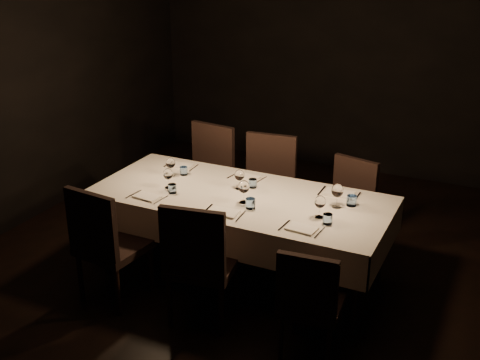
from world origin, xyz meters
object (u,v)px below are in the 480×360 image
at_px(chair_near_center, 199,259).
at_px(chair_near_right, 309,299).
at_px(chair_near_left, 105,241).
at_px(chair_far_right, 348,203).
at_px(chair_far_left, 206,172).
at_px(chair_far_center, 267,185).
at_px(dining_table, 240,203).

distance_m(chair_near_center, chair_near_right, 0.89).
distance_m(chair_near_left, chair_far_right, 2.22).
distance_m(chair_near_left, chair_far_left, 1.64).
relative_size(chair_near_center, chair_far_left, 0.99).
xyz_separation_m(chair_near_left, chair_near_center, (0.82, 0.06, 0.00)).
xyz_separation_m(chair_near_center, chair_near_right, (0.89, -0.05, -0.07)).
xyz_separation_m(chair_near_right, chair_far_right, (-0.20, 1.61, 0.02)).
height_order(chair_far_left, chair_far_center, same).
height_order(dining_table, chair_far_left, chair_far_left).
height_order(dining_table, chair_far_right, chair_far_right).
bearing_deg(chair_far_left, chair_far_right, 6.81).
relative_size(chair_near_center, chair_far_center, 0.99).
xyz_separation_m(chair_near_right, chair_far_center, (-1.00, 1.58, 0.08)).
height_order(dining_table, chair_near_right, chair_near_right).
distance_m(chair_near_right, chair_far_center, 1.87).
distance_m(chair_near_center, chair_far_left, 1.77).
bearing_deg(dining_table, chair_near_center, -87.17).
bearing_deg(chair_near_right, chair_near_center, -8.08).
bearing_deg(chair_far_left, chair_far_center, 3.57).
relative_size(chair_far_left, chair_far_center, 1.00).
distance_m(chair_far_left, chair_far_center, 0.69).
xyz_separation_m(chair_near_center, chair_far_right, (0.69, 1.57, -0.05)).
bearing_deg(chair_far_right, chair_far_left, -166.25).
relative_size(chair_far_left, chair_far_right, 1.13).
height_order(chair_near_right, chair_far_right, chair_far_right).
bearing_deg(chair_near_center, chair_far_left, -72.68).
distance_m(dining_table, chair_far_left, 1.11).
relative_size(chair_near_left, chair_far_right, 1.10).
bearing_deg(dining_table, chair_far_center, 95.59).
distance_m(chair_far_left, chair_far_right, 1.49).
distance_m(chair_near_center, chair_far_center, 1.54).
distance_m(chair_near_right, chair_far_left, 2.34).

